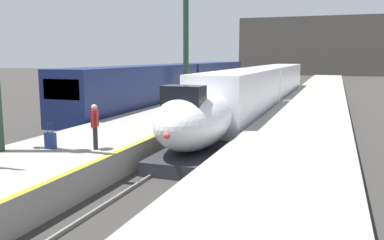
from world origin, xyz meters
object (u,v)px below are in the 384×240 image
passenger_near_edge (95,123)px  regional_train_adjacent (183,82)px  rolling_suitcase (50,141)px  highspeed_train_main (259,90)px  station_column_far (186,27)px

passenger_near_edge → regional_train_adjacent: bearing=103.0°
passenger_near_edge → rolling_suitcase: bearing=-164.1°
regional_train_adjacent → passenger_near_edge: regional_train_adjacent is taller
regional_train_adjacent → rolling_suitcase: regional_train_adjacent is taller
passenger_near_edge → rolling_suitcase: (-1.65, -0.47, -0.69)m
highspeed_train_main → passenger_near_edge: 18.92m
highspeed_train_main → passenger_near_edge: highspeed_train_main is taller
rolling_suitcase → station_column_far: bearing=94.7°
highspeed_train_main → rolling_suitcase: (-4.37, -19.19, -0.58)m
passenger_near_edge → station_column_far: bearing=99.9°
highspeed_train_main → rolling_suitcase: bearing=-102.8°
highspeed_train_main → regional_train_adjacent: regional_train_adjacent is taller
highspeed_train_main → regional_train_adjacent: 9.31m
regional_train_adjacent → rolling_suitcase: bearing=-81.1°
station_column_far → passenger_near_edge: (3.18, -18.24, -4.74)m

